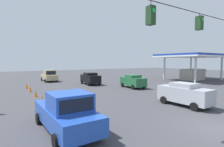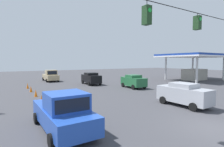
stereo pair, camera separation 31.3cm
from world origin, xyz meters
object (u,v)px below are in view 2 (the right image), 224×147
object	(u,v)px
overhead_signal_span	(196,49)
pickup_truck_tan_withflow_deep	(51,76)
pickup_truck_blue_parked_shoulder	(63,112)
traffic_cone_farthest	(28,86)
traffic_cone_fourth	(36,93)
traffic_cone_second	(53,108)
gas_station	(195,61)
traffic_cone_nearest	(68,120)
traffic_cone_fifth	(31,89)
sedan_black_oncoming_deep	(91,78)
traffic_cone_third	(42,99)
sedan_silver_crossing_near	(184,94)
sedan_green_oncoming_far	(133,81)

from	to	relation	value
overhead_signal_span	pickup_truck_tan_withflow_deep	xyz separation A→B (m)	(1.97, -27.75, -3.42)
pickup_truck_blue_parked_shoulder	traffic_cone_farthest	size ratio (longest dim) A/B	7.38
traffic_cone_fourth	traffic_cone_farthest	size ratio (longest dim) A/B	1.00
pickup_truck_blue_parked_shoulder	traffic_cone_second	bearing A→B (deg)	-95.49
traffic_cone_fourth	gas_station	size ratio (longest dim) A/B	0.06
gas_station	traffic_cone_fourth	bearing A→B (deg)	1.92
overhead_signal_span	traffic_cone_farthest	size ratio (longest dim) A/B	31.69
pickup_truck_tan_withflow_deep	traffic_cone_nearest	xyz separation A→B (m)	(4.64, 24.28, -0.61)
traffic_cone_fifth	pickup_truck_tan_withflow_deep	bearing A→B (deg)	-113.89
pickup_truck_tan_withflow_deep	overhead_signal_span	bearing A→B (deg)	94.06
traffic_cone_fourth	traffic_cone_second	bearing A→B (deg)	90.84
sedan_black_oncoming_deep	gas_station	distance (m)	21.08
traffic_cone_fifth	traffic_cone_farthest	xyz separation A→B (m)	(-0.01, -3.25, 0.00)
overhead_signal_span	traffic_cone_third	world-z (taller)	overhead_signal_span
traffic_cone_fifth	overhead_signal_span	bearing A→B (deg)	112.07
traffic_cone_third	pickup_truck_tan_withflow_deep	bearing A→B (deg)	-105.36
sedan_silver_crossing_near	gas_station	world-z (taller)	gas_station
traffic_cone_second	traffic_cone_third	bearing A→B (deg)	-87.42
traffic_cone_fourth	gas_station	xyz separation A→B (m)	(-29.53, -0.99, 3.39)
sedan_green_oncoming_far	traffic_cone_fifth	distance (m)	13.27
traffic_cone_third	traffic_cone_fifth	bearing A→B (deg)	-90.20
traffic_cone_second	pickup_truck_blue_parked_shoulder	bearing A→B (deg)	84.51
pickup_truck_blue_parked_shoulder	traffic_cone_fourth	bearing A→B (deg)	-91.34
sedan_black_oncoming_deep	traffic_cone_fourth	size ratio (longest dim) A/B	6.01
sedan_green_oncoming_far	traffic_cone_third	xyz separation A→B (m)	(12.66, 2.79, -0.58)
pickup_truck_tan_withflow_deep	traffic_cone_farthest	xyz separation A→B (m)	(4.83, 7.69, -0.61)
pickup_truck_tan_withflow_deep	traffic_cone_nearest	distance (m)	24.73
sedan_silver_crossing_near	traffic_cone_second	world-z (taller)	sedan_silver_crossing_near
traffic_cone_fifth	gas_station	world-z (taller)	gas_station
traffic_cone_second	traffic_cone_fifth	xyz separation A→B (m)	(0.13, -10.22, 0.00)
traffic_cone_third	traffic_cone_second	bearing A→B (deg)	92.58
sedan_silver_crossing_near	pickup_truck_blue_parked_shoulder	bearing A→B (deg)	-0.84
sedan_black_oncoming_deep	traffic_cone_farthest	bearing A→B (deg)	-3.75
traffic_cone_nearest	traffic_cone_fourth	world-z (taller)	same
sedan_black_oncoming_deep	traffic_cone_fifth	world-z (taller)	sedan_black_oncoming_deep
overhead_signal_span	traffic_cone_fifth	distance (m)	18.58
traffic_cone_second	gas_station	distance (m)	30.65
traffic_cone_nearest	gas_station	xyz separation A→B (m)	(-29.35, -10.97, 3.39)
overhead_signal_span	pickup_truck_blue_parked_shoulder	xyz separation A→B (m)	(7.03, -2.98, -3.42)
traffic_cone_farthest	gas_station	xyz separation A→B (m)	(-29.55, 5.62, 3.39)
sedan_silver_crossing_near	pickup_truck_tan_withflow_deep	distance (m)	25.41
traffic_cone_fifth	gas_station	size ratio (longest dim) A/B	0.06
traffic_cone_second	traffic_cone_third	size ratio (longest dim) A/B	1.00
sedan_black_oncoming_deep	traffic_cone_third	distance (m)	13.25
sedan_green_oncoming_far	traffic_cone_nearest	bearing A→B (deg)	36.95
overhead_signal_span	traffic_cone_fifth	size ratio (longest dim) A/B	31.69
overhead_signal_span	sedan_silver_crossing_near	xyz separation A→B (m)	(-2.98, -2.83, -3.40)
traffic_cone_third	sedan_green_oncoming_far	bearing A→B (deg)	-167.58
overhead_signal_span	sedan_black_oncoming_deep	size ratio (longest dim) A/B	5.27
sedan_black_oncoming_deep	traffic_cone_nearest	distance (m)	18.38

